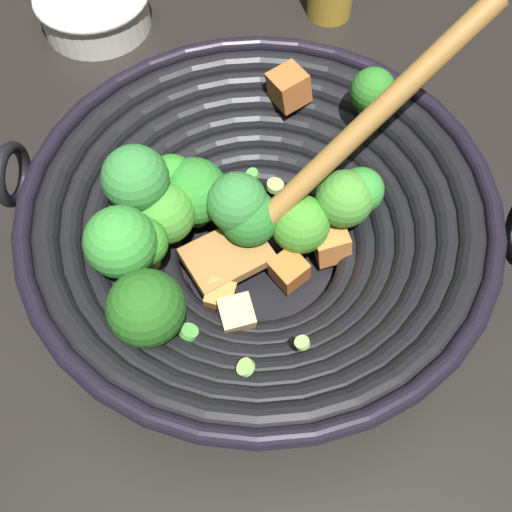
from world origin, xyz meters
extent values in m
plane|color=black|center=(0.00, 0.00, 0.00)|extent=(4.00, 4.00, 0.00)
cylinder|color=black|center=(0.00, 0.00, 0.01)|extent=(0.14, 0.14, 0.01)
torus|color=black|center=(0.00, 0.00, 0.02)|extent=(0.19, 0.19, 0.02)
torus|color=black|center=(0.00, 0.00, 0.03)|extent=(0.22, 0.22, 0.02)
torus|color=black|center=(0.00, 0.00, 0.04)|extent=(0.25, 0.25, 0.02)
torus|color=black|center=(0.00, 0.00, 0.05)|extent=(0.27, 0.27, 0.02)
torus|color=black|center=(0.00, 0.00, 0.06)|extent=(0.30, 0.30, 0.02)
torus|color=black|center=(0.00, 0.00, 0.07)|extent=(0.33, 0.33, 0.02)
torus|color=black|center=(0.00, 0.00, 0.08)|extent=(0.36, 0.36, 0.02)
torus|color=black|center=(0.00, 0.00, 0.09)|extent=(0.38, 0.38, 0.01)
torus|color=black|center=(-0.03, -0.20, 0.09)|extent=(0.05, 0.02, 0.05)
cylinder|color=#75B040|center=(-0.10, 0.10, 0.09)|extent=(0.02, 0.03, 0.02)
sphere|color=#2B7824|center=(-0.10, 0.10, 0.11)|extent=(0.04, 0.04, 0.04)
cylinder|color=olive|center=(-0.01, -0.08, 0.03)|extent=(0.03, 0.03, 0.03)
sphere|color=#42932E|center=(-0.01, -0.08, 0.06)|extent=(0.05, 0.05, 0.05)
cylinder|color=#769F40|center=(0.03, -0.09, 0.06)|extent=(0.02, 0.02, 0.02)
sphere|color=green|center=(0.03, -0.09, 0.08)|extent=(0.04, 0.04, 0.04)
cylinder|color=#5A8D37|center=(-0.03, 0.09, 0.04)|extent=(0.02, 0.02, 0.02)
sphere|color=green|center=(-0.03, 0.09, 0.07)|extent=(0.04, 0.04, 0.04)
cylinder|color=#639F48|center=(0.04, -0.10, 0.06)|extent=(0.03, 0.03, 0.02)
sphere|color=green|center=(0.04, -0.10, 0.09)|extent=(0.06, 0.06, 0.06)
cylinder|color=#5D9442|center=(-0.02, -0.10, 0.06)|extent=(0.02, 0.03, 0.02)
sphere|color=#35843A|center=(-0.02, -0.10, 0.09)|extent=(0.05, 0.05, 0.05)
cylinder|color=#76B152|center=(-0.01, -0.01, 0.03)|extent=(0.02, 0.02, 0.02)
sphere|color=#28772B|center=(-0.01, -0.01, 0.06)|extent=(0.05, 0.05, 0.05)
cylinder|color=#6CA640|center=(-0.02, -0.02, 0.04)|extent=(0.03, 0.03, 0.02)
sphere|color=#348139|center=(-0.02, -0.02, 0.07)|extent=(0.05, 0.05, 0.05)
cylinder|color=#619847|center=(-0.01, 0.04, 0.02)|extent=(0.02, 0.02, 0.02)
sphere|color=#41912B|center=(-0.01, 0.04, 0.05)|extent=(0.05, 0.05, 0.05)
cylinder|color=#7DAB51|center=(0.09, -0.08, 0.06)|extent=(0.02, 0.02, 0.01)
sphere|color=#245F1B|center=(0.09, -0.08, 0.09)|extent=(0.06, 0.06, 0.06)
cylinder|color=#5EA43E|center=(-0.05, -0.08, 0.04)|extent=(0.02, 0.02, 0.02)
sphere|color=green|center=(-0.05, -0.08, 0.06)|extent=(0.04, 0.04, 0.04)
cylinder|color=#74BC58|center=(-0.02, 0.07, 0.04)|extent=(0.02, 0.02, 0.02)
sphere|color=#489533|center=(-0.02, 0.07, 0.07)|extent=(0.05, 0.05, 0.05)
cylinder|color=#6EA74A|center=(-0.04, -0.06, 0.02)|extent=(0.03, 0.03, 0.02)
sphere|color=#2D812B|center=(-0.04, -0.06, 0.06)|extent=(0.06, 0.06, 0.06)
cube|color=#CB6527|center=(0.03, 0.03, 0.03)|extent=(0.04, 0.04, 0.03)
cube|color=#D37B3A|center=(0.00, 0.06, 0.03)|extent=(0.04, 0.04, 0.03)
cube|color=#C96932|center=(-0.13, 0.03, 0.09)|extent=(0.04, 0.04, 0.04)
cube|color=gold|center=(-0.05, -0.02, 0.04)|extent=(0.03, 0.03, 0.03)
cube|color=#E8BB72|center=(0.07, -0.02, 0.04)|extent=(0.04, 0.03, 0.03)
cube|color=#BD7631|center=(0.05, -0.03, 0.03)|extent=(0.03, 0.03, 0.03)
cylinder|color=#56B247|center=(-0.07, -0.01, 0.04)|extent=(0.02, 0.02, 0.01)
cylinder|color=#56B247|center=(0.09, -0.05, 0.06)|extent=(0.02, 0.02, 0.01)
cylinder|color=#99D166|center=(0.11, 0.03, 0.08)|extent=(0.01, 0.02, 0.01)
cylinder|color=#99D166|center=(-0.05, 0.01, 0.05)|extent=(0.02, 0.02, 0.01)
cylinder|color=#99D166|center=(0.13, -0.01, 0.08)|extent=(0.01, 0.01, 0.01)
cube|color=#9E6B38|center=(0.02, -0.03, 0.04)|extent=(0.08, 0.09, 0.01)
cylinder|color=#A37135|center=(-0.05, 0.08, 0.13)|extent=(0.13, 0.19, 0.16)
cylinder|color=silver|center=(-0.33, -0.19, 0.02)|extent=(0.13, 0.13, 0.04)
cylinder|color=#99D166|center=(-0.30, -0.21, 0.02)|extent=(0.01, 0.01, 0.01)
camera|label=1|loc=(0.27, 0.00, 0.47)|focal=41.72mm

